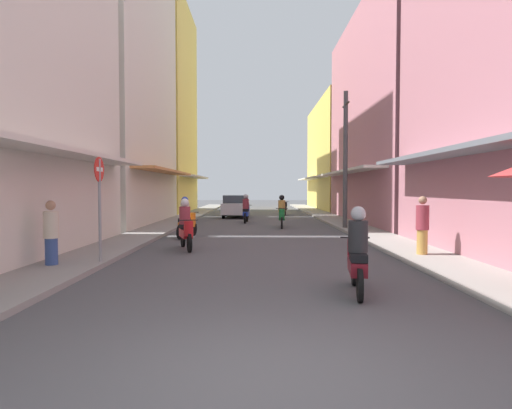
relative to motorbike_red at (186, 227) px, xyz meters
The scene contains 18 objects.
ground_plane 8.90m from the motorbike_red, 75.30° to the left, with size 94.95×94.95×0.00m, color #4C4C4F.
sidewalk_left 8.90m from the motorbike_red, 104.84° to the left, with size 1.65×51.16×0.12m, color gray.
sidewalk_right 10.96m from the motorbike_red, 51.71° to the left, with size 1.65×51.16×0.12m, color #9E9991.
building_left_mid 13.82m from the motorbike_red, 122.63° to the left, with size 7.05×10.89×17.31m.
building_left_far 22.40m from the motorbike_red, 106.74° to the left, with size 7.05×9.34×16.09m.
building_right_mid 15.79m from the motorbike_red, 44.85° to the left, with size 7.05×14.00×11.61m.
building_right_far 27.33m from the motorbike_red, 66.93° to the left, with size 7.05×13.62×9.47m.
motorbike_red is the anchor object (origin of this frame).
motorbike_green 8.07m from the motorbike_red, 64.97° to the left, with size 0.55×1.81×1.58m.
motorbike_blue 10.47m from the motorbike_red, 81.10° to the left, with size 0.55×1.81×1.58m.
motorbike_orange 3.21m from the motorbike_red, 98.76° to the left, with size 0.66×1.78×1.58m.
motorbike_black 17.09m from the motorbike_red, 75.80° to the left, with size 0.55×1.81×0.96m.
motorbike_maroon 6.76m from the motorbike_red, 53.85° to the right, with size 0.57×1.80×1.58m.
parked_car 14.84m from the motorbike_red, 86.68° to the left, with size 1.80×4.12×1.45m.
pedestrian_midway 6.86m from the motorbike_red, 14.26° to the right, with size 0.34×0.34×1.69m.
pedestrian_far 4.15m from the motorbike_red, 128.50° to the right, with size 0.34×0.34×1.61m.
utility_pole 9.03m from the motorbike_red, 44.40° to the left, with size 0.20×1.20×6.25m.
street_sign_no_entry 3.41m from the motorbike_red, 119.43° to the right, with size 0.07×0.60×2.65m.
Camera 1 is at (-0.08, -4.00, 1.89)m, focal length 29.64 mm.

